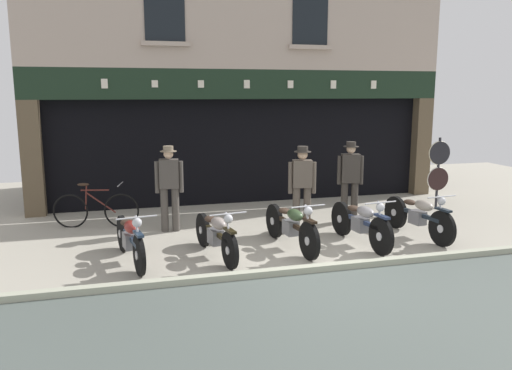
{
  "coord_description": "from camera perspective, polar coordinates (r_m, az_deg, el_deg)",
  "views": [
    {
      "loc": [
        -3.08,
        -7.06,
        2.78
      ],
      "look_at": [
        -0.38,
        2.83,
        0.9
      ],
      "focal_mm": 35.95,
      "sensor_mm": 36.0,
      "label": 1
    }
  ],
  "objects": [
    {
      "name": "motorcycle_center",
      "position": [
        9.2,
        3.94,
        -4.46
      ],
      "size": [
        0.62,
        2.09,
        0.92
      ],
      "rotation": [
        0.0,
        0.0,
        3.25
      ],
      "color": "black",
      "rests_on": "ground"
    },
    {
      "name": "motorcycle_left",
      "position": [
        8.67,
        -13.82,
        -5.72
      ],
      "size": [
        0.62,
        1.97,
        0.92
      ],
      "rotation": [
        0.0,
        0.0,
        3.31
      ],
      "color": "black",
      "rests_on": "ground"
    },
    {
      "name": "tyre_sign_pole",
      "position": [
        12.93,
        19.65,
        1.9
      ],
      "size": [
        0.57,
        0.06,
        1.71
      ],
      "color": "#232328",
      "rests_on": "ground"
    },
    {
      "name": "motorcycle_center_left",
      "position": [
        8.72,
        -4.48,
        -5.4
      ],
      "size": [
        0.62,
        1.93,
        0.9
      ],
      "rotation": [
        0.0,
        0.0,
        3.3
      ],
      "color": "black",
      "rests_on": "ground"
    },
    {
      "name": "motorcycle_right",
      "position": [
        10.37,
        17.61,
        -3.22
      ],
      "size": [
        0.62,
        2.03,
        0.92
      ],
      "rotation": [
        0.0,
        0.0,
        3.25
      ],
      "color": "black",
      "rests_on": "ground"
    },
    {
      "name": "leaning_bicycle",
      "position": [
        11.11,
        -17.41,
        -2.58
      ],
      "size": [
        1.73,
        0.56,
        0.95
      ],
      "rotation": [
        0.0,
        0.0,
        -1.78
      ],
      "color": "black",
      "rests_on": "ground"
    },
    {
      "name": "salesman_left",
      "position": [
        10.33,
        -9.62,
        0.06
      ],
      "size": [
        0.56,
        0.32,
        1.73
      ],
      "rotation": [
        0.0,
        0.0,
        3.02
      ],
      "color": "#47423D",
      "rests_on": "ground"
    },
    {
      "name": "advert_board_far",
      "position": [
        12.52,
        -17.43,
        4.8
      ],
      "size": [
        0.78,
        0.03,
        0.99
      ],
      "color": "silver"
    },
    {
      "name": "advert_board_near",
      "position": [
        12.54,
        -11.71,
        4.96
      ],
      "size": [
        0.82,
        0.03,
        1.04
      ],
      "color": "silver"
    },
    {
      "name": "motorcycle_center_right",
      "position": [
        9.57,
        11.58,
        -4.05
      ],
      "size": [
        0.62,
        1.99,
        0.93
      ],
      "rotation": [
        0.0,
        0.0,
        3.24
      ],
      "color": "black",
      "rests_on": "ground"
    },
    {
      "name": "ground",
      "position": [
        7.38,
        10.95,
        -12.29
      ],
      "size": [
        22.27,
        22.0,
        0.18
      ],
      "color": "#A59E8F"
    },
    {
      "name": "shop_facade",
      "position": [
        14.47,
        -2.96,
        5.9
      ],
      "size": [
        10.57,
        4.42,
        5.96
      ],
      "color": "black",
      "rests_on": "ground"
    },
    {
      "name": "salesman_right",
      "position": [
        11.15,
        10.42,
        0.81
      ],
      "size": [
        0.55,
        0.32,
        1.73
      ],
      "rotation": [
        0.0,
        0.0,
        2.89
      ],
      "color": "#38332D",
      "rests_on": "ground"
    },
    {
      "name": "shopkeeper_center",
      "position": [
        10.3,
        5.15,
        0.12
      ],
      "size": [
        0.55,
        0.34,
        1.71
      ],
      "rotation": [
        0.0,
        0.0,
        2.91
      ],
      "color": "brown",
      "rests_on": "ground"
    }
  ]
}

